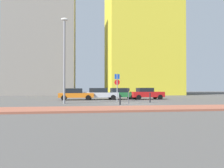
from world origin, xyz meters
The scene contains 13 objects.
ground_plane centered at (0.00, 0.00, 0.00)m, with size 120.00×120.00×0.00m, color #4C4947.
sidewalk_brick centered at (0.00, -5.55, 0.07)m, with size 40.00×3.44×0.14m, color #93513D.
parked_car_orange centered at (-5.46, 7.26, 0.76)m, with size 4.33×2.01×1.46m.
parked_car_silver centered at (-2.30, 7.45, 0.79)m, with size 4.54×2.18×1.50m.
parked_car_green centered at (0.44, 7.94, 0.79)m, with size 4.01×2.14×1.50m.
parked_car_red centered at (3.81, 7.32, 0.78)m, with size 4.39×2.14×1.52m.
parking_sign_post centered at (-0.85, 2.91, 1.93)m, with size 0.60×0.10×3.07m.
parking_meter centered at (-0.24, -0.14, 0.96)m, with size 0.18×0.14×1.50m.
street_lamp centered at (-6.39, 1.21, 4.87)m, with size 0.70×0.36×8.44m.
traffic_bollard_near centered at (-1.27, -1.25, 0.44)m, with size 0.13×0.13×0.88m, color black.
traffic_bollard_mid centered at (2.38, 1.37, 0.51)m, with size 0.13×0.13×1.03m, color black.
building_colorful_midrise centered at (8.52, 27.15, 14.35)m, with size 15.08×12.89×28.70m, color gold.
building_under_construction centered at (-13.05, 29.33, 11.90)m, with size 13.74×12.41×23.79m, color gray.
Camera 1 is at (-4.75, -20.97, 1.58)m, focal length 35.54 mm.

